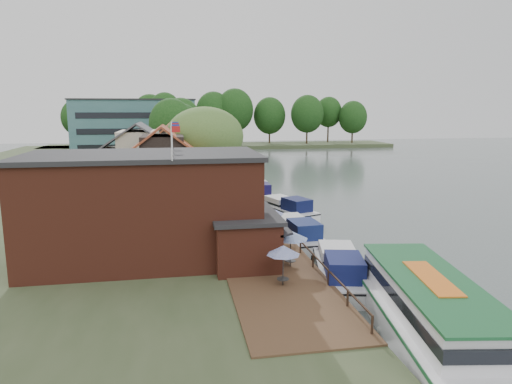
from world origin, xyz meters
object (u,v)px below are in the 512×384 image
cottage_a (164,169)px  cruiser_3 (257,190)px  umbrella_2 (270,222)px  cruiser_4 (249,176)px  swan (381,329)px  umbrella_0 (283,265)px  cruiser_2 (287,206)px  umbrella_3 (254,218)px  cottage_b (140,159)px  umbrella_1 (290,249)px  umbrella_4 (245,207)px  cruiser_1 (297,230)px  pub (174,205)px  tour_boat (436,317)px  cottage_c (174,152)px  hotel_block (136,128)px  cruiser_0 (340,265)px  willow (205,154)px

cottage_a → cruiser_3: 14.92m
umbrella_2 → cruiser_4: umbrella_2 is taller
cruiser_4 → swan: cruiser_4 is taller
umbrella_0 → cruiser_2: umbrella_0 is taller
umbrella_0 → swan: umbrella_0 is taller
cottage_a → umbrella_3: cottage_a is taller
cottage_b → umbrella_0: 33.31m
umbrella_1 → umbrella_4: bearing=94.3°
cottage_b → cruiser_4: 18.50m
umbrella_1 → cruiser_1: bearing=72.2°
pub → umbrella_0: pub is taller
cruiser_1 → swan: 15.99m
tour_boat → cruiser_4: bearing=100.0°
umbrella_1 → cottage_a: bearing=114.1°
cottage_b → cruiser_2: (15.54, -10.63, -4.13)m
umbrella_2 → cruiser_1: umbrella_2 is taller
umbrella_4 → cruiser_1: (3.70, -4.66, -1.13)m
cruiser_4 → cottage_c: bearing=-177.5°
cottage_b → cottage_a: bearing=-73.3°
hotel_block → umbrella_3: bearing=-77.7°
cottage_b → tour_boat: bearing=-67.5°
cottage_c → cruiser_3: size_ratio=0.88×
umbrella_2 → umbrella_4: 6.05m
cruiser_4 → cruiser_3: bearing=-97.7°
cottage_a → cruiser_0: cottage_a is taller
hotel_block → cruiser_2: 60.21m
cottage_a → umbrella_1: (8.30, -18.57, -2.96)m
umbrella_2 → cruiser_4: bearing=83.7°
pub → tour_boat: pub is taller
umbrella_0 → umbrella_4: 16.19m
willow → cruiser_4: 17.61m
pub → willow: size_ratio=1.92×
umbrella_3 → cruiser_2: umbrella_3 is taller
cottage_c → cruiser_3: cottage_c is taller
cruiser_3 → tour_boat: bearing=-88.1°
cruiser_0 → umbrella_1: bearing=-179.2°
umbrella_4 → cruiser_0: (4.12, -13.81, -1.10)m
cottage_c → willow: bearing=-76.0°
cottage_a → cottage_c: same height
cruiser_4 → pub: bearing=-111.0°
umbrella_1 → cruiser_2: umbrella_1 is taller
cottage_a → umbrella_2: 14.46m
cruiser_4 → cruiser_0: bearing=-94.4°
willow → umbrella_3: bearing=-79.1°
cottage_a → cruiser_4: (11.93, 20.20, -3.92)m
pub → cruiser_1: (10.03, 4.92, -3.49)m
hotel_block → umbrella_3: size_ratio=10.69×
cruiser_0 → umbrella_3: bearing=126.4°
umbrella_3 → umbrella_4: same height
cottage_b → tour_boat: size_ratio=0.62×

